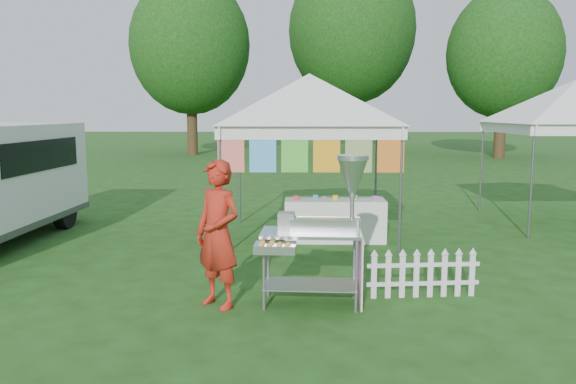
{
  "coord_description": "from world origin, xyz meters",
  "views": [
    {
      "loc": [
        -0.19,
        -6.69,
        2.32
      ],
      "look_at": [
        -0.35,
        1.85,
        1.1
      ],
      "focal_mm": 35.0,
      "sensor_mm": 36.0,
      "label": 1
    }
  ],
  "objects": [
    {
      "name": "canopy_main",
      "position": [
        0.0,
        3.49,
        2.99
      ],
      "size": [
        4.24,
        4.24,
        3.45
      ],
      "color": "#59595E",
      "rests_on": "ground"
    },
    {
      "name": "tree_right",
      "position": [
        10.0,
        22.0,
        5.18
      ],
      "size": [
        5.6,
        5.6,
        8.42
      ],
      "color": "#382314",
      "rests_on": "ground"
    },
    {
      "name": "display_table",
      "position": [
        0.47,
        3.34,
        0.38
      ],
      "size": [
        1.8,
        0.7,
        0.76
      ],
      "primitive_type": "cube",
      "color": "white",
      "rests_on": "ground"
    },
    {
      "name": "tree_mid",
      "position": [
        3.0,
        28.0,
        7.14
      ],
      "size": [
        7.6,
        7.6,
        11.52
      ],
      "color": "#382314",
      "rests_on": "ground"
    },
    {
      "name": "donut_cart",
      "position": [
        0.15,
        -0.13,
        1.07
      ],
      "size": [
        1.34,
        0.85,
        1.82
      ],
      "rotation": [
        0.0,
        0.0,
        -0.05
      ],
      "color": "gray",
      "rests_on": "ground"
    },
    {
      "name": "ground",
      "position": [
        0.0,
        0.0,
        0.0
      ],
      "size": [
        120.0,
        120.0,
        0.0
      ],
      "primitive_type": "plane",
      "color": "#1E3F12",
      "rests_on": "ground"
    },
    {
      "name": "tree_left",
      "position": [
        -6.0,
        24.0,
        5.83
      ],
      "size": [
        6.4,
        6.4,
        9.53
      ],
      "color": "#382314",
      "rests_on": "ground"
    },
    {
      "name": "picket_fence",
      "position": [
        1.38,
        0.17,
        0.29
      ],
      "size": [
        1.44,
        0.16,
        0.56
      ],
      "rotation": [
        0.0,
        0.0,
        0.09
      ],
      "color": "silver",
      "rests_on": "ground"
    },
    {
      "name": "vendor",
      "position": [
        -1.14,
        -0.2,
        0.88
      ],
      "size": [
        0.77,
        0.73,
        1.77
      ],
      "primitive_type": "imported",
      "rotation": [
        0.0,
        0.0,
        -0.65
      ],
      "color": "#AA2315",
      "rests_on": "ground"
    }
  ]
}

